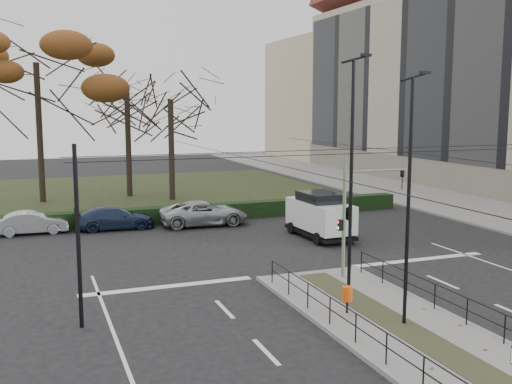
% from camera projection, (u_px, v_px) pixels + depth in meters
% --- Properties ---
extents(ground, '(140.00, 140.00, 0.00)m').
position_uv_depth(ground, '(369.00, 311.00, 21.09)').
color(ground, black).
rests_on(ground, ground).
extents(median_island, '(4.40, 15.00, 0.14)m').
position_uv_depth(median_island, '(411.00, 334.00, 18.76)').
color(median_island, slate).
rests_on(median_island, ground).
extents(sidewalk_east, '(8.00, 90.00, 0.14)m').
position_uv_depth(sidewalk_east, '(419.00, 196.00, 47.75)').
color(sidewalk_east, slate).
rests_on(sidewalk_east, ground).
extents(park, '(38.00, 26.00, 0.10)m').
position_uv_depth(park, '(97.00, 195.00, 48.60)').
color(park, black).
rests_on(park, ground).
extents(hedge, '(38.00, 1.00, 1.00)m').
position_uv_depth(hedge, '(120.00, 218.00, 36.13)').
color(hedge, black).
rests_on(hedge, ground).
extents(apartment_block, '(13.09, 52.10, 21.64)m').
position_uv_depth(apartment_block, '(507.00, 69.00, 51.60)').
color(apartment_block, tan).
rests_on(apartment_block, ground).
extents(median_railing, '(4.14, 13.24, 0.92)m').
position_uv_depth(median_railing, '(414.00, 308.00, 18.54)').
color(median_railing, black).
rests_on(median_railing, median_island).
extents(catenary, '(20.00, 34.00, 6.00)m').
position_uv_depth(catenary, '(348.00, 208.00, 22.10)').
color(catenary, black).
rests_on(catenary, ground).
extents(traffic_light, '(3.23, 1.84, 4.74)m').
position_uv_depth(traffic_light, '(350.00, 211.00, 24.62)').
color(traffic_light, slate).
rests_on(traffic_light, median_island).
extents(litter_bin, '(0.36, 0.36, 0.93)m').
position_uv_depth(litter_bin, '(347.00, 294.00, 20.43)').
color(litter_bin, black).
rests_on(litter_bin, median_island).
extents(streetlamp_median_near, '(0.68, 0.14, 8.11)m').
position_uv_depth(streetlamp_median_near, '(409.00, 199.00, 18.93)').
color(streetlamp_median_near, black).
rests_on(streetlamp_median_near, median_island).
extents(streetlamp_median_far, '(0.74, 0.15, 8.85)m').
position_uv_depth(streetlamp_median_far, '(352.00, 178.00, 21.35)').
color(streetlamp_median_far, black).
rests_on(streetlamp_median_far, median_island).
extents(parked_car_second, '(3.94, 1.42, 1.29)m').
position_uv_depth(parked_car_second, '(32.00, 223.00, 33.80)').
color(parked_car_second, '#9FA1A6').
rests_on(parked_car_second, ground).
extents(parked_car_third, '(4.66, 2.05, 1.33)m').
position_uv_depth(parked_car_third, '(115.00, 218.00, 35.13)').
color(parked_car_third, '#1D2B44').
rests_on(parked_car_third, ground).
extents(parked_car_fourth, '(5.41, 2.68, 1.47)m').
position_uv_depth(parked_car_fourth, '(204.00, 213.00, 36.31)').
color(parked_car_fourth, '#9FA1A6').
rests_on(parked_car_fourth, ground).
extents(white_van, '(2.31, 4.82, 2.51)m').
position_uv_depth(white_van, '(320.00, 214.00, 32.77)').
color(white_van, silver).
rests_on(white_van, ground).
extents(rust_tree, '(10.77, 10.77, 13.45)m').
position_uv_depth(rust_tree, '(36.00, 62.00, 43.35)').
color(rust_tree, black).
rests_on(rust_tree, park).
extents(bare_tree_center, '(8.18, 8.18, 11.50)m').
position_uv_depth(bare_tree_center, '(127.00, 94.00, 46.50)').
color(bare_tree_center, black).
rests_on(bare_tree_center, park).
extents(bare_tree_near, '(7.35, 7.35, 10.11)m').
position_uv_depth(bare_tree_near, '(171.00, 107.00, 44.86)').
color(bare_tree_near, black).
rests_on(bare_tree_near, park).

